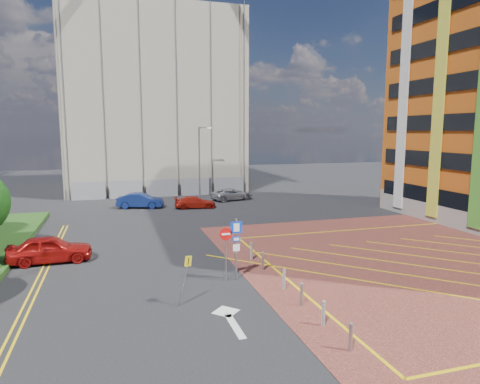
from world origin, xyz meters
name	(u,v)px	position (x,y,z in m)	size (l,w,h in m)	color
ground	(232,288)	(0.00, 0.00, 0.00)	(140.00, 140.00, 0.00)	black
forecourt	(465,262)	(14.00, 0.00, 0.01)	(26.00, 26.00, 0.02)	brown
lamp_back	(200,159)	(4.08, 28.00, 4.36)	(1.53, 0.16, 8.00)	#9EA0A8
sign_cluster	(232,243)	(0.30, 0.98, 1.95)	(1.17, 0.12, 3.20)	#9EA0A8
warning_sign	(185,274)	(-2.52, -1.47, 1.43)	(0.72, 0.41, 2.25)	#9EA0A8
bollard_row	(290,285)	(2.30, -1.67, 0.47)	(0.14, 11.14, 0.90)	#9EA0A8
construction_building	(152,104)	(0.00, 40.00, 11.00)	(21.20, 19.20, 22.00)	#A79D88
construction_fence	(171,188)	(1.00, 30.00, 1.00)	(21.60, 0.06, 2.00)	gray
car_red_left	(50,249)	(-9.00, 6.91, 0.78)	(1.85, 4.61, 1.57)	#9C0F0D
car_blue_back	(140,201)	(-2.87, 23.35, 0.73)	(1.55, 4.45, 1.47)	navy
car_red_back	(195,202)	(2.27, 21.73, 0.58)	(1.64, 4.03, 1.17)	#A1190D
car_silver_back	(232,194)	(7.07, 25.42, 0.64)	(2.13, 4.61, 1.28)	#99999F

